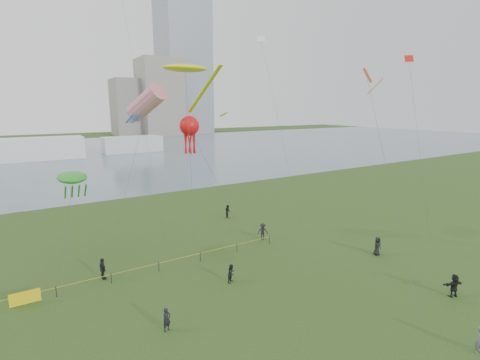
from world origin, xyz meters
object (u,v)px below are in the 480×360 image
fence (83,284)px  kite_stingray (186,69)px  kite_octopus (189,127)px  kite_flyer (480,340)px

fence → kite_stingray: bearing=28.8°
fence → kite_octopus: kite_octopus is taller
fence → kite_flyer: (18.59, -19.88, 0.27)m
kite_stingray → kite_octopus: 5.84m
fence → kite_flyer: size_ratio=14.51×
fence → kite_octopus: 17.69m
kite_flyer → fence: bearing=132.5°
kite_stingray → kite_octopus: (-0.08, -0.71, -5.79)m
kite_octopus → kite_flyer: bearing=-73.9°
kite_flyer → kite_octopus: 28.94m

